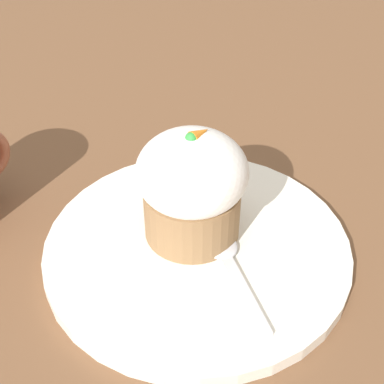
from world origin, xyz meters
The scene contains 4 objects.
ground_plane centered at (0.00, 0.00, 0.00)m, with size 4.00×4.00×0.00m, color brown.
dessert_plate centered at (0.00, 0.00, 0.01)m, with size 0.27×0.27×0.01m.
carrot_cake centered at (0.01, 0.01, 0.06)m, with size 0.09×0.09×0.10m.
spoon centered at (0.00, -0.03, 0.02)m, with size 0.07×0.11×0.01m.
Camera 1 is at (-0.24, -0.23, 0.34)m, focal length 50.00 mm.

